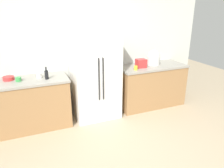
{
  "coord_description": "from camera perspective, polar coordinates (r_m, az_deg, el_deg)",
  "views": [
    {
      "loc": [
        -1.08,
        -2.28,
        2.09
      ],
      "look_at": [
        0.05,
        0.46,
        1.03
      ],
      "focal_mm": 34.32,
      "sensor_mm": 36.0,
      "label": 1
    }
  ],
  "objects": [
    {
      "name": "ground_plane",
      "position": [
        3.27,
        2.36,
        -19.95
      ],
      "size": [
        10.79,
        10.79,
        0.0
      ],
      "primitive_type": "plane",
      "color": "tan"
    },
    {
      "name": "kitchen_back_panel",
      "position": [
        4.37,
        -8.03,
        10.53
      ],
      "size": [
        5.39,
        0.1,
        2.81
      ],
      "primitive_type": "cube",
      "color": "silver",
      "rests_on": "ground_plane"
    },
    {
      "name": "counter_left",
      "position": [
        4.13,
        -22.44,
        -5.12
      ],
      "size": [
        1.6,
        0.67,
        0.91
      ],
      "color": "#9E7247",
      "rests_on": "ground_plane"
    },
    {
      "name": "counter_right",
      "position": [
        4.82,
        10.17,
        -0.36
      ],
      "size": [
        1.49,
        0.67,
        0.91
      ],
      "color": "#9E7247",
      "rests_on": "ground_plane"
    },
    {
      "name": "refrigerator",
      "position": [
        4.14,
        -4.53,
        2.64
      ],
      "size": [
        0.87,
        0.69,
        1.75
      ],
      "color": "white",
      "rests_on": "ground_plane"
    },
    {
      "name": "toaster",
      "position": [
        4.48,
        7.74,
        5.49
      ],
      "size": [
        0.2,
        0.17,
        0.18
      ],
      "primitive_type": "cube",
      "color": "red",
      "rests_on": "counter_right"
    },
    {
      "name": "rice_cooker",
      "position": [
        4.74,
        11.01,
        6.82
      ],
      "size": [
        0.28,
        0.28,
        0.32
      ],
      "color": "silver",
      "rests_on": "counter_right"
    },
    {
      "name": "bottle_a",
      "position": [
        3.87,
        -17.05,
        2.46
      ],
      "size": [
        0.06,
        0.06,
        0.22
      ],
      "color": "black",
      "rests_on": "counter_left"
    },
    {
      "name": "cup_a",
      "position": [
        4.29,
        6.36,
        4.28
      ],
      "size": [
        0.07,
        0.07,
        0.09
      ],
      "primitive_type": "cylinder",
      "color": "yellow",
      "rests_on": "counter_right"
    },
    {
      "name": "cup_c",
      "position": [
        3.94,
        -23.68,
        1.17
      ],
      "size": [
        0.1,
        0.1,
        0.07
      ],
      "primitive_type": "cylinder",
      "color": "green",
      "rests_on": "counter_left"
    },
    {
      "name": "cup_d",
      "position": [
        3.98,
        -18.85,
        2.15
      ],
      "size": [
        0.09,
        0.09,
        0.09
      ],
      "primitive_type": "cylinder",
      "color": "white",
      "rests_on": "counter_left"
    },
    {
      "name": "bowl_a",
      "position": [
        4.08,
        -25.86,
        1.37
      ],
      "size": [
        0.19,
        0.19,
        0.06
      ],
      "primitive_type": "cylinder",
      "color": "red",
      "rests_on": "counter_left"
    }
  ]
}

